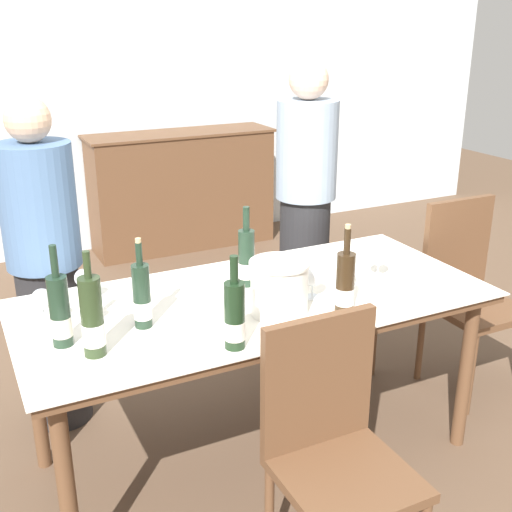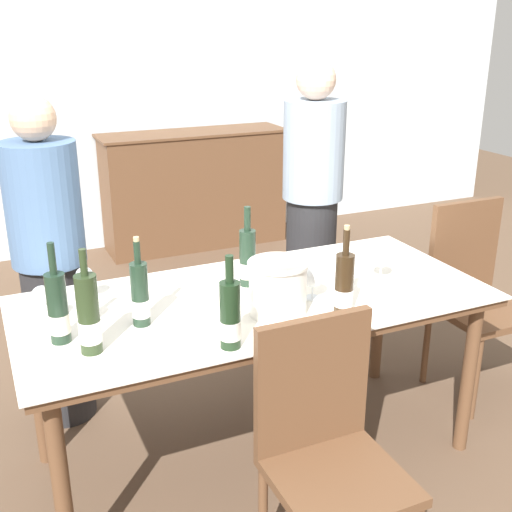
{
  "view_description": "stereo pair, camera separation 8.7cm",
  "coord_description": "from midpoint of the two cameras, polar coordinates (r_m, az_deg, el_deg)",
  "views": [
    {
      "loc": [
        -1.06,
        -2.15,
        1.84
      ],
      "look_at": [
        0.0,
        0.0,
        0.95
      ],
      "focal_mm": 45.0,
      "sensor_mm": 36.0,
      "label": 1
    },
    {
      "loc": [
        -0.99,
        -2.19,
        1.84
      ],
      "look_at": [
        0.0,
        0.0,
        0.95
      ],
      "focal_mm": 45.0,
      "sensor_mm": 36.0,
      "label": 2
    }
  ],
  "objects": [
    {
      "name": "wine_bottle_0",
      "position": [
        2.71,
        0.17,
        -0.24
      ],
      "size": [
        0.07,
        0.07,
        0.35
      ],
      "color": "#1E3323",
      "rests_on": "dining_table"
    },
    {
      "name": "wine_bottle_1",
      "position": [
        2.39,
        -9.24,
        -3.5
      ],
      "size": [
        0.07,
        0.07,
        0.34
      ],
      "color": "#1E3323",
      "rests_on": "dining_table"
    },
    {
      "name": "ground_plane",
      "position": [
        3.02,
        0.86,
        -17.09
      ],
      "size": [
        12.0,
        12.0,
        0.0
      ],
      "primitive_type": "plane",
      "color": "brown"
    },
    {
      "name": "wine_glass_1",
      "position": [
        2.65,
        -14.09,
        -1.85
      ],
      "size": [
        0.08,
        0.08,
        0.14
      ],
      "color": "white",
      "rests_on": "dining_table"
    },
    {
      "name": "chair_right_end",
      "position": [
        3.46,
        19.46,
        -2.62
      ],
      "size": [
        0.42,
        0.42,
        0.98
      ],
      "color": "brown",
      "rests_on": "ground_plane"
    },
    {
      "name": "wine_bottle_2",
      "position": [
        2.32,
        -16.17,
        -4.6
      ],
      "size": [
        0.07,
        0.07,
        0.37
      ],
      "color": "#1E3323",
      "rests_on": "dining_table"
    },
    {
      "name": "wine_bottle_5",
      "position": [
        2.47,
        8.84,
        -2.6
      ],
      "size": [
        0.07,
        0.07,
        0.36
      ],
      "color": "#332314",
      "rests_on": "dining_table"
    },
    {
      "name": "back_wall",
      "position": [
        5.4,
        -13.69,
        15.15
      ],
      "size": [
        8.0,
        0.1,
        2.8
      ],
      "color": "silver",
      "rests_on": "ground_plane"
    },
    {
      "name": "wine_glass_0",
      "position": [
        2.84,
        11.96,
        -0.22
      ],
      "size": [
        0.09,
        0.09,
        0.14
      ],
      "color": "white",
      "rests_on": "dining_table"
    },
    {
      "name": "ice_bucket",
      "position": [
        2.45,
        2.98,
        -2.74
      ],
      "size": [
        0.23,
        0.23,
        0.21
      ],
      "color": "white",
      "rests_on": "dining_table"
    },
    {
      "name": "sideboard_cabinet",
      "position": [
        5.45,
        -5.0,
        5.92
      ],
      "size": [
        1.55,
        0.46,
        0.97
      ],
      "color": "brown",
      "rests_on": "ground_plane"
    },
    {
      "name": "person_host",
      "position": [
        3.06,
        -16.99,
        -1.06
      ],
      "size": [
        0.33,
        0.33,
        1.54
      ],
      "color": "#262628",
      "rests_on": "ground_plane"
    },
    {
      "name": "person_guest_left",
      "position": [
        3.58,
        5.69,
        3.81
      ],
      "size": [
        0.33,
        0.33,
        1.65
      ],
      "color": "#262628",
      "rests_on": "ground_plane"
    },
    {
      "name": "chair_near_front",
      "position": [
        2.23,
        7.4,
        -15.96
      ],
      "size": [
        0.42,
        0.42,
        0.93
      ],
      "color": "brown",
      "rests_on": "ground_plane"
    },
    {
      "name": "wine_bottle_3",
      "position": [
        2.2,
        -1.17,
        -5.38
      ],
      "size": [
        0.07,
        0.07,
        0.34
      ],
      "color": "black",
      "rests_on": "dining_table"
    },
    {
      "name": "wine_glass_2",
      "position": [
        2.49,
        -17.54,
        -3.54
      ],
      "size": [
        0.08,
        0.08,
        0.15
      ],
      "color": "white",
      "rests_on": "dining_table"
    },
    {
      "name": "wine_glass_3",
      "position": [
        2.6,
        6.05,
        -1.89
      ],
      "size": [
        0.09,
        0.09,
        0.14
      ],
      "color": "white",
      "rests_on": "dining_table"
    },
    {
      "name": "dining_table",
      "position": [
        2.66,
        0.94,
        -5.11
      ],
      "size": [
        1.92,
        0.87,
        0.77
      ],
      "color": "brown",
      "rests_on": "ground_plane"
    },
    {
      "name": "wine_bottle_4",
      "position": [
        2.22,
        -13.56,
        -5.27
      ],
      "size": [
        0.08,
        0.08,
        0.37
      ],
      "color": "#28381E",
      "rests_on": "dining_table"
    }
  ]
}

